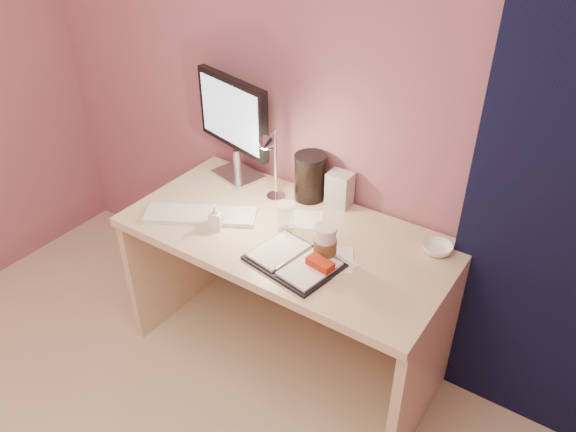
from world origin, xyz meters
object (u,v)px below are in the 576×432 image
Objects in this scene: desk at (296,265)px; monitor at (235,120)px; bowl at (437,249)px; product_box at (340,189)px; lotion_bottle at (216,216)px; coffee_cup at (325,244)px; desk_lamp at (258,159)px; dark_jar at (310,179)px; keyboard at (201,215)px; planner at (296,261)px; clear_cup at (286,217)px.

desk is 2.79× the size of monitor.
product_box reaches higher than bowl.
lotion_bottle is at bearing -140.69° from desk.
monitor reaches higher than product_box.
desk_lamp is (-0.44, 0.17, 0.17)m from coffee_cup.
coffee_cup is at bearing -50.14° from dark_jar.
lotion_bottle is 0.59× the size of dark_jar.
planner reaches higher than keyboard.
planner is at bearing -2.38° from lotion_bottle.
coffee_cup is 0.50m from desk_lamp.
coffee_cup is 0.40m from product_box.
desk is at bearing 147.83° from coffee_cup.
dark_jar is 0.15m from product_box.
dark_jar is at bearing 126.07° from planner.
planner is at bearing -127.04° from coffee_cup.
desk is at bearing 132.37° from planner.
dark_jar is at bearing 65.09° from lotion_bottle.
product_box is 0.43× the size of desk_lamp.
coffee_cup is (0.22, -0.14, 0.29)m from desk.
monitor is 0.29m from desk_lamp.
planner is (0.15, -0.23, 0.24)m from desk.
desk is 0.51m from desk_lamp.
lotion_bottle is (0.20, -0.40, -0.24)m from monitor.
coffee_cup is (0.60, 0.05, 0.06)m from keyboard.
keyboard is 3.77× the size of clear_cup.
keyboard is 0.51m from dark_jar.
planner is 3.12× the size of bowl.
monitor is 3.12× the size of product_box.
desk_lamp is at bearing 80.14° from lotion_bottle.
monitor reaches higher than desk.
lotion_bottle is at bearing -114.91° from dark_jar.
product_box is (0.45, 0.42, 0.07)m from keyboard.
dark_jar reaches higher than coffee_cup.
lotion_bottle is at bearing -127.84° from product_box.
keyboard is at bearing 167.65° from lotion_bottle.
coffee_cup is 1.21× the size of bowl.
desk is at bearing 78.14° from clear_cup.
desk_lamp is at bearing 25.59° from keyboard.
clear_cup is 0.30m from lotion_bottle.
dark_jar reaches higher than lotion_bottle.
desk is at bearing 39.31° from lotion_bottle.
keyboard is 3.98× the size of bowl.
product_box is (-0.50, 0.09, 0.06)m from bowl.
dark_jar reaches higher than planner.
product_box is at bearing 109.01° from planner.
keyboard is 0.53m from planner.
desk_lamp reaches higher than planner.
monitor is at bearing 151.70° from clear_cup.
desk_lamp reaches higher than dark_jar.
desk is 0.72m from monitor.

